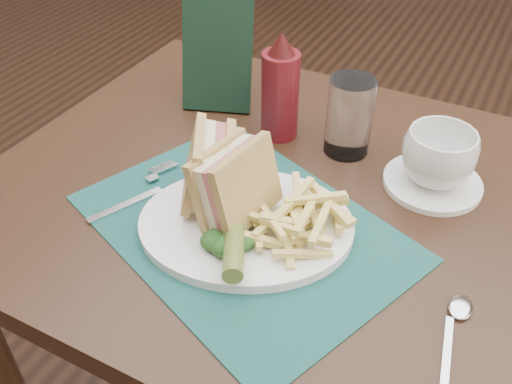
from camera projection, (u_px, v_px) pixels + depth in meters
floor at (347, 291)px, 1.69m from camera, size 7.00×7.00×0.00m
table_main at (277, 337)px, 1.11m from camera, size 0.90×0.75×0.75m
placemat at (243, 227)px, 0.80m from camera, size 0.54×0.46×0.00m
plate at (246, 225)px, 0.79m from camera, size 0.37×0.34×0.01m
sandwich_half_a at (194, 167)px, 0.79m from camera, size 0.12×0.14×0.11m
sandwich_half_b at (223, 177)px, 0.77m from camera, size 0.10×0.13×0.12m
kale_garnish at (224, 239)px, 0.74m from camera, size 0.11×0.08×0.03m
pickle_spear at (234, 243)px, 0.72m from camera, size 0.08×0.12×0.03m
fries_pile at (303, 214)px, 0.76m from camera, size 0.18×0.20×0.05m
fork at (137, 191)px, 0.86m from camera, size 0.10×0.17×0.01m
spoon at (452, 333)px, 0.66m from camera, size 0.06×0.15×0.01m
saucer at (432, 183)px, 0.88m from camera, size 0.16×0.16×0.01m
coffee_cup at (438, 157)px, 0.85m from camera, size 0.15×0.15×0.09m
drinking_glass at (349, 117)px, 0.91m from camera, size 0.09×0.09×0.13m
ketchup_bottle at (280, 86)px, 0.93m from camera, size 0.08×0.08×0.19m
check_presenter at (217, 54)px, 1.01m from camera, size 0.14×0.11×0.20m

